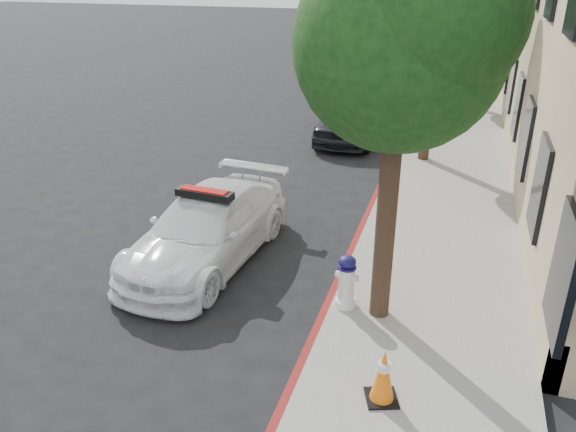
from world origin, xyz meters
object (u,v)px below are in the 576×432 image
(police_car, at_px, (207,229))
(parked_car_far, at_px, (379,83))
(parked_car_mid, at_px, (352,115))
(traffic_cone, at_px, (383,376))
(fire_hydrant, at_px, (346,282))

(police_car, xyz_separation_m, parked_car_far, (1.06, 13.94, 0.16))
(parked_car_mid, height_order, traffic_cone, parked_car_mid)
(police_car, distance_m, parked_car_far, 13.99)
(police_car, bearing_deg, fire_hydrant, -14.62)
(fire_hydrant, height_order, traffic_cone, fire_hydrant)
(police_car, height_order, fire_hydrant, police_car)
(parked_car_mid, xyz_separation_m, fire_hydrant, (1.89, -9.85, -0.16))
(fire_hydrant, bearing_deg, parked_car_mid, 110.53)
(police_car, height_order, traffic_cone, police_car)
(parked_car_far, height_order, traffic_cone, parked_car_far)
(parked_car_mid, bearing_deg, fire_hydrant, -78.46)
(parked_car_mid, xyz_separation_m, parked_car_far, (0.07, 5.10, 0.07))
(parked_car_mid, xyz_separation_m, traffic_cone, (2.77, -11.81, -0.22))
(police_car, height_order, parked_car_mid, parked_car_mid)
(traffic_cone, bearing_deg, parked_car_far, 99.07)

